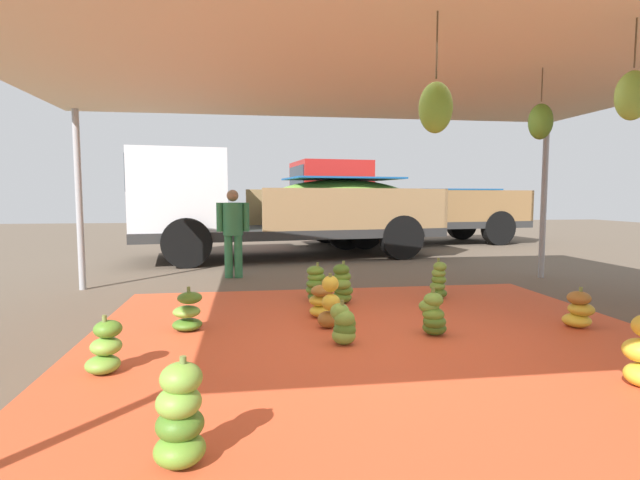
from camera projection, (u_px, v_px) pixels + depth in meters
ground_plane at (331, 286)px, 7.75m from camera, size 40.00×40.00×0.00m
tarp_orange at (382, 342)px, 4.79m from camera, size 5.85×5.54×0.01m
tent_canopy at (390, 57)px, 4.46m from camera, size 8.00×7.00×2.78m
banana_bunch_0 at (188, 313)px, 5.15m from camera, size 0.44×0.45×0.47m
banana_bunch_1 at (180, 417)px, 2.58m from camera, size 0.38×0.40×0.58m
banana_bunch_3 at (330, 304)px, 5.25m from camera, size 0.28×0.28×0.60m
banana_bunch_4 at (579, 311)px, 5.29m from camera, size 0.41×0.41×0.44m
banana_bunch_5 at (433, 315)px, 4.98m from camera, size 0.37×0.34×0.49m
banana_bunch_7 at (439, 281)px, 6.82m from camera, size 0.31×0.31×0.56m
banana_bunch_8 at (105, 349)px, 3.93m from camera, size 0.35×0.35×0.47m
banana_bunch_10 at (342, 285)px, 6.48m from camera, size 0.32×0.35×0.57m
banana_bunch_11 at (344, 325)px, 4.69m from camera, size 0.33×0.32×0.43m
banana_bunch_12 at (322, 302)px, 5.75m from camera, size 0.43×0.45×0.43m
banana_bunch_13 at (317, 285)px, 6.60m from camera, size 0.38×0.39×0.53m
cargo_truck_main at (278, 205)px, 11.35m from camera, size 7.18×3.41×2.40m
cargo_truck_far at (398, 205)px, 14.52m from camera, size 7.13×2.99×2.40m
worker_0 at (233, 227)px, 8.51m from camera, size 0.56×0.34×1.54m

